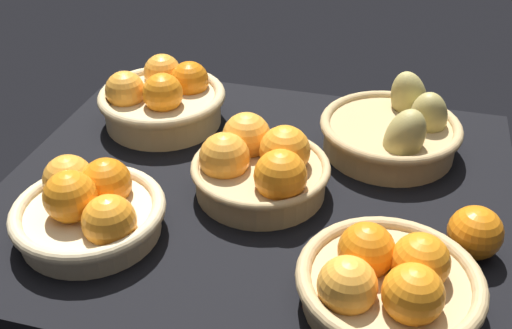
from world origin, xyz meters
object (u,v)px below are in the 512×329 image
Objects in this scene: basket_near_left_pears at (395,130)px; basket_center at (260,166)px; basket_near_right at (162,99)px; basket_far_left at (388,282)px; loose_orange_front_gap at (475,233)px; basket_far_right at (89,208)px.

basket_near_left_pears is 1.11× the size of basket_center.
basket_near_right is 1.00× the size of basket_far_left.
basket_far_left is 3.12× the size of loose_orange_front_gap.
basket_near_left_pears is (-44.31, -0.63, -0.60)cm from basket_near_right.
loose_orange_front_gap is at bearing -170.36° from basket_far_right.
basket_near_left_pears is 28.34cm from loose_orange_front_gap.
basket_far_left is 17.15cm from loose_orange_front_gap.
basket_near_left_pears reaches higher than loose_orange_front_gap.
loose_orange_front_gap is at bearing 117.18° from basket_near_left_pears.
basket_center reaches higher than loose_orange_front_gap.
basket_near_right is 3.13× the size of loose_orange_front_gap.
basket_far_right is at bearing 93.90° from basket_near_right.
loose_orange_front_gap is at bearing 167.84° from basket_center.
basket_far_right is 55.73cm from loose_orange_front_gap.
loose_orange_front_gap is (-11.05, -13.12, -0.17)cm from basket_far_left.
basket_near_right is 0.97× the size of basket_near_left_pears.
basket_near_right is 1.07× the size of basket_far_right.
basket_far_left is 38.38cm from basket_near_left_pears.
loose_orange_front_gap is at bearing -130.11° from basket_far_left.
basket_near_right reaches higher than basket_center.
basket_far_right is at bearing 39.43° from basket_near_left_pears.
basket_center is at bearing 41.66° from basket_near_left_pears.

